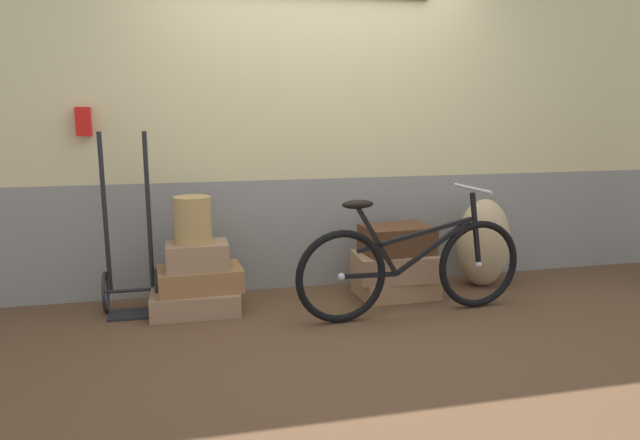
# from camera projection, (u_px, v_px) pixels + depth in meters

# --- Properties ---
(ground) EXTENTS (9.54, 5.20, 0.06)m
(ground) POSITION_uv_depth(u_px,v_px,m) (343.00, 320.00, 4.13)
(ground) COLOR #513823
(station_building) EXTENTS (7.54, 0.74, 2.65)m
(station_building) POSITION_uv_depth(u_px,v_px,m) (316.00, 119.00, 4.69)
(station_building) COLOR gray
(station_building) RESTS_ON ground
(suitcase_0) EXTENTS (0.62, 0.44, 0.16)m
(suitcase_0) POSITION_uv_depth(u_px,v_px,m) (196.00, 301.00, 4.20)
(suitcase_0) COLOR #937051
(suitcase_0) RESTS_ON ground
(suitcase_1) EXTENTS (0.59, 0.40, 0.16)m
(suitcase_1) POSITION_uv_depth(u_px,v_px,m) (200.00, 279.00, 4.19)
(suitcase_1) COLOR olive
(suitcase_1) RESTS_ON suitcase_0
(suitcase_2) EXTENTS (0.42, 0.28, 0.18)m
(suitcase_2) POSITION_uv_depth(u_px,v_px,m) (197.00, 256.00, 4.14)
(suitcase_2) COLOR #937051
(suitcase_2) RESTS_ON suitcase_1
(suitcase_3) EXTENTS (0.59, 0.46, 0.15)m
(suitcase_3) POSITION_uv_depth(u_px,v_px,m) (395.00, 286.00, 4.58)
(suitcase_3) COLOR #9E754C
(suitcase_3) RESTS_ON ground
(suitcase_4) EXTENTS (0.62, 0.44, 0.19)m
(suitcase_4) POSITION_uv_depth(u_px,v_px,m) (395.00, 266.00, 4.52)
(suitcase_4) COLOR #937051
(suitcase_4) RESTS_ON suitcase_3
(suitcase_5) EXTENTS (0.53, 0.40, 0.21)m
(suitcase_5) POSITION_uv_depth(u_px,v_px,m) (397.00, 239.00, 4.50)
(suitcase_5) COLOR #4C2D19
(suitcase_5) RESTS_ON suitcase_4
(wicker_basket) EXTENTS (0.26, 0.26, 0.32)m
(wicker_basket) POSITION_uv_depth(u_px,v_px,m) (193.00, 220.00, 4.11)
(wicker_basket) COLOR #A8844C
(wicker_basket) RESTS_ON suitcase_2
(luggage_trolley) EXTENTS (0.37, 0.37, 1.26)m
(luggage_trolley) POSITION_uv_depth(u_px,v_px,m) (130.00, 271.00, 4.18)
(luggage_trolley) COLOR black
(luggage_trolley) RESTS_ON ground
(burlap_sack) EXTENTS (0.43, 0.37, 0.71)m
(burlap_sack) POSITION_uv_depth(u_px,v_px,m) (483.00, 243.00, 4.78)
(burlap_sack) COLOR tan
(burlap_sack) RESTS_ON ground
(bicycle) EXTENTS (1.68, 0.46, 0.88)m
(bicycle) POSITION_uv_depth(u_px,v_px,m) (412.00, 267.00, 4.10)
(bicycle) COLOR black
(bicycle) RESTS_ON ground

